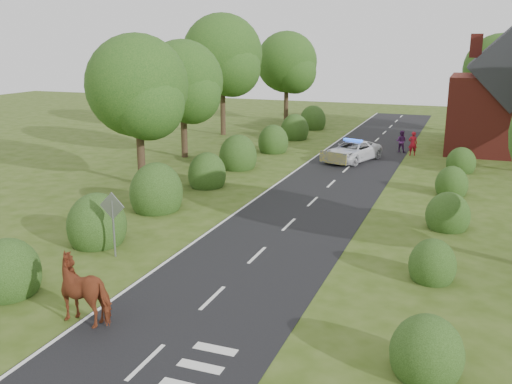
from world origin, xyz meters
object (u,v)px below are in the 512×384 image
at_px(cow, 88,293).
at_px(pedestrian_purple, 401,141).
at_px(pedestrian_red, 413,144).
at_px(road_sign, 113,215).
at_px(police_van, 352,151).

height_order(cow, pedestrian_purple, cow).
bearing_deg(pedestrian_red, road_sign, 52.68).
bearing_deg(cow, road_sign, -154.27).
bearing_deg(cow, pedestrian_red, 167.74).
relative_size(road_sign, police_van, 0.47).
bearing_deg(pedestrian_red, police_van, 25.97).
bearing_deg(pedestrian_purple, pedestrian_red, 142.41).
bearing_deg(police_van, pedestrian_red, 62.85).
bearing_deg(police_van, road_sign, -84.35).
relative_size(cow, pedestrian_purple, 1.44).
bearing_deg(pedestrian_purple, police_van, 66.79).
relative_size(road_sign, cow, 1.10).
relative_size(police_van, pedestrian_purple, 3.36).
bearing_deg(pedestrian_red, cow, 59.58).
distance_m(police_van, pedestrian_purple, 5.20).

